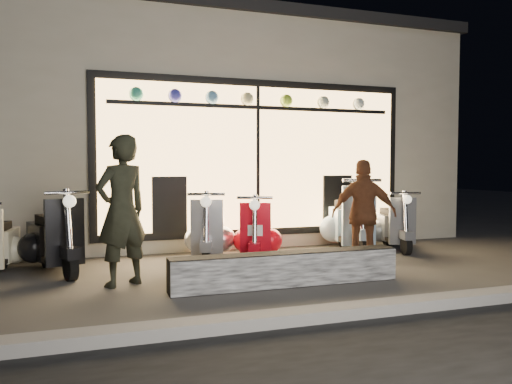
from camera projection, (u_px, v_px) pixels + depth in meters
ground at (247, 276)px, 6.44m from camera, size 40.00×40.00×0.00m
kerb at (314, 315)px, 4.54m from camera, size 40.00×0.25×0.12m
shop_building at (179, 135)px, 11.04m from camera, size 10.20×6.23×4.20m
graffiti_barrier at (287, 269)px, 5.90m from camera, size 2.80×0.28×0.40m
scooter_silver at (209, 233)px, 7.49m from camera, size 0.72×1.41×1.01m
scooter_red at (257, 235)px, 7.44m from camera, size 0.76×1.33×0.96m
scooter_black at (53, 239)px, 6.75m from camera, size 0.79×1.48×1.06m
scooter_blue at (349, 222)px, 8.39m from camera, size 0.80×1.65×1.17m
scooter_grey at (392, 226)px, 8.61m from camera, size 0.67×1.35×0.96m
man at (122, 211)px, 5.87m from camera, size 0.78×0.69×1.79m
woman at (364, 214)px, 6.93m from camera, size 0.96×0.71×1.51m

